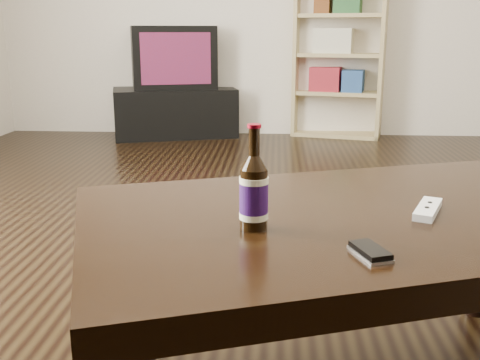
# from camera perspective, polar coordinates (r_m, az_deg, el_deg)

# --- Properties ---
(floor) EXTENTS (5.00, 6.00, 0.01)m
(floor) POSITION_cam_1_polar(r_m,az_deg,el_deg) (2.39, 2.87, -8.13)
(floor) COLOR black
(floor) RESTS_ON ground
(tv_stand) EXTENTS (1.19, 0.82, 0.43)m
(tv_stand) POSITION_cam_1_polar(r_m,az_deg,el_deg) (5.18, -6.62, 6.87)
(tv_stand) COLOR black
(tv_stand) RESTS_ON floor
(tv) EXTENTS (0.82, 0.63, 0.54)m
(tv) POSITION_cam_1_polar(r_m,az_deg,el_deg) (5.14, -6.78, 12.26)
(tv) COLOR black
(tv) RESTS_ON tv_stand
(bookshelf) EXTENTS (0.84, 0.53, 1.45)m
(bookshelf) POSITION_cam_1_polar(r_m,az_deg,el_deg) (5.22, 10.04, 12.74)
(bookshelf) COLOR tan
(bookshelf) RESTS_ON floor
(coffee_table) EXTENTS (1.55, 1.19, 0.51)m
(coffee_table) POSITION_cam_1_polar(r_m,az_deg,el_deg) (1.41, 12.68, -5.65)
(coffee_table) COLOR black
(coffee_table) RESTS_ON floor
(beer_bottle) EXTENTS (0.08, 0.08, 0.23)m
(beer_bottle) POSITION_cam_1_polar(r_m,az_deg,el_deg) (1.21, 1.41, -1.29)
(beer_bottle) COLOR black
(beer_bottle) RESTS_ON coffee_table
(phone) EXTENTS (0.08, 0.11, 0.02)m
(phone) POSITION_cam_1_polar(r_m,az_deg,el_deg) (1.12, 13.09, -7.11)
(phone) COLOR silver
(phone) RESTS_ON coffee_table
(remote) EXTENTS (0.10, 0.16, 0.02)m
(remote) POSITION_cam_1_polar(r_m,az_deg,el_deg) (1.41, 18.54, -2.83)
(remote) COLOR silver
(remote) RESTS_ON coffee_table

